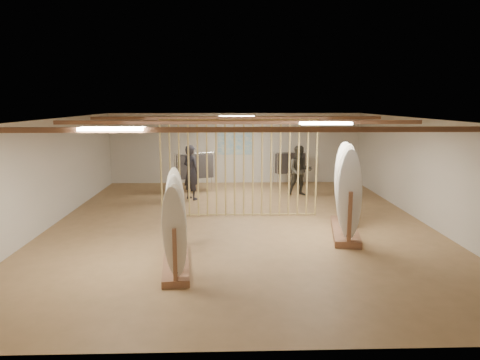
{
  "coord_description": "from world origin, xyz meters",
  "views": [
    {
      "loc": [
        -0.35,
        -11.13,
        3.24
      ],
      "look_at": [
        0.0,
        0.0,
        1.2
      ],
      "focal_mm": 32.0,
      "sensor_mm": 36.0,
      "label": 1
    }
  ],
  "objects_px": {
    "rack_right": "(346,205)",
    "clothing_rack_b": "(290,163)",
    "shopper_a": "(191,169)",
    "shopper_b": "(300,168)",
    "clothing_rack_a": "(195,166)",
    "rack_left": "(175,236)"
  },
  "relations": [
    {
      "from": "rack_right",
      "to": "clothing_rack_b",
      "type": "relative_size",
      "value": 1.74
    },
    {
      "from": "clothing_rack_b",
      "to": "shopper_a",
      "type": "distance_m",
      "value": 4.4
    },
    {
      "from": "shopper_b",
      "to": "clothing_rack_a",
      "type": "bearing_deg",
      "value": 173.83
    },
    {
      "from": "clothing_rack_b",
      "to": "shopper_b",
      "type": "height_order",
      "value": "shopper_b"
    },
    {
      "from": "rack_left",
      "to": "clothing_rack_a",
      "type": "xyz_separation_m",
      "value": [
        -0.11,
        7.01,
        0.35
      ]
    },
    {
      "from": "rack_left",
      "to": "clothing_rack_a",
      "type": "bearing_deg",
      "value": 84.58
    },
    {
      "from": "clothing_rack_a",
      "to": "clothing_rack_b",
      "type": "distance_m",
      "value": 3.86
    },
    {
      "from": "rack_left",
      "to": "shopper_a",
      "type": "distance_m",
      "value": 5.95
    },
    {
      "from": "rack_left",
      "to": "clothing_rack_b",
      "type": "relative_size",
      "value": 1.69
    },
    {
      "from": "rack_left",
      "to": "clothing_rack_b",
      "type": "bearing_deg",
      "value": 60.82
    },
    {
      "from": "rack_left",
      "to": "rack_right",
      "type": "relative_size",
      "value": 0.97
    },
    {
      "from": "clothing_rack_b",
      "to": "shopper_b",
      "type": "xyz_separation_m",
      "value": [
        0.06,
        -1.9,
        0.11
      ]
    },
    {
      "from": "rack_right",
      "to": "shopper_b",
      "type": "distance_m",
      "value": 4.51
    },
    {
      "from": "rack_left",
      "to": "shopper_b",
      "type": "distance_m",
      "value": 7.37
    },
    {
      "from": "rack_right",
      "to": "clothing_rack_b",
      "type": "distance_m",
      "value": 6.41
    },
    {
      "from": "shopper_b",
      "to": "shopper_a",
      "type": "bearing_deg",
      "value": -169.71
    },
    {
      "from": "shopper_b",
      "to": "rack_left",
      "type": "bearing_deg",
      "value": -116.41
    },
    {
      "from": "clothing_rack_b",
      "to": "shopper_a",
      "type": "xyz_separation_m",
      "value": [
        -3.68,
        -2.41,
        0.17
      ]
    },
    {
      "from": "clothing_rack_b",
      "to": "shopper_a",
      "type": "height_order",
      "value": "shopper_a"
    },
    {
      "from": "rack_right",
      "to": "shopper_b",
      "type": "height_order",
      "value": "rack_right"
    },
    {
      "from": "clothing_rack_b",
      "to": "shopper_a",
      "type": "bearing_deg",
      "value": -166.59
    },
    {
      "from": "rack_left",
      "to": "shopper_a",
      "type": "bearing_deg",
      "value": 85.24
    }
  ]
}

